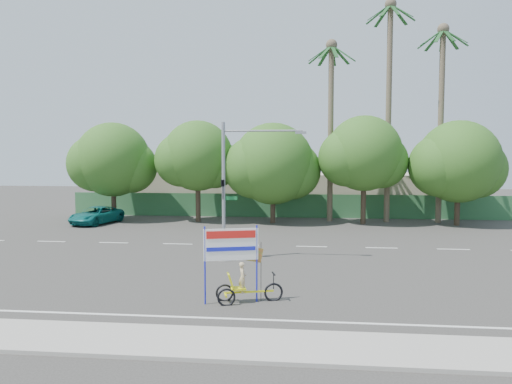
# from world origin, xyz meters

# --- Properties ---
(ground) EXTENTS (120.00, 120.00, 0.00)m
(ground) POSITION_xyz_m (0.00, 0.00, 0.00)
(ground) COLOR #33302D
(ground) RESTS_ON ground
(sidewalk_near) EXTENTS (50.00, 2.40, 0.12)m
(sidewalk_near) POSITION_xyz_m (0.00, -7.50, 0.06)
(sidewalk_near) COLOR gray
(sidewalk_near) RESTS_ON ground
(fence) EXTENTS (38.00, 0.08, 2.00)m
(fence) POSITION_xyz_m (0.00, 21.50, 1.00)
(fence) COLOR #336B3D
(fence) RESTS_ON ground
(building_left) EXTENTS (12.00, 8.00, 4.00)m
(building_left) POSITION_xyz_m (-10.00, 26.00, 2.00)
(building_left) COLOR #BBAB95
(building_left) RESTS_ON ground
(building_right) EXTENTS (14.00, 8.00, 3.60)m
(building_right) POSITION_xyz_m (8.00, 26.00, 1.80)
(building_right) COLOR #BBAB95
(building_right) RESTS_ON ground
(tree_far_left) EXTENTS (7.14, 6.00, 7.96)m
(tree_far_left) POSITION_xyz_m (-14.05, 18.00, 4.76)
(tree_far_left) COLOR #473828
(tree_far_left) RESTS_ON ground
(tree_left) EXTENTS (6.66, 5.60, 8.07)m
(tree_left) POSITION_xyz_m (-7.05, 18.00, 5.06)
(tree_left) COLOR #473828
(tree_left) RESTS_ON ground
(tree_center) EXTENTS (7.62, 6.40, 7.85)m
(tree_center) POSITION_xyz_m (-1.05, 18.00, 4.47)
(tree_center) COLOR #473828
(tree_center) RESTS_ON ground
(tree_right) EXTENTS (6.90, 5.80, 8.36)m
(tree_right) POSITION_xyz_m (5.95, 18.00, 5.24)
(tree_right) COLOR #473828
(tree_right) RESTS_ON ground
(tree_far_right) EXTENTS (7.38, 6.20, 7.94)m
(tree_far_right) POSITION_xyz_m (12.95, 18.00, 4.64)
(tree_far_right) COLOR #473828
(tree_far_right) RESTS_ON ground
(palm_tall) EXTENTS (3.73, 3.79, 17.45)m
(palm_tall) POSITION_xyz_m (8.00, 19.50, 10.46)
(palm_tall) COLOR #70604C
(palm_tall) RESTS_ON ground
(palm_mid) EXTENTS (3.73, 3.79, 15.45)m
(palm_mid) POSITION_xyz_m (12.00, 19.50, 9.40)
(palm_mid) COLOR #70604C
(palm_mid) RESTS_ON ground
(palm_short) EXTENTS (3.73, 3.79, 14.45)m
(palm_short) POSITION_xyz_m (3.50, 19.50, 8.86)
(palm_short) COLOR #70604C
(palm_short) RESTS_ON ground
(traffic_signal) EXTENTS (4.72, 1.10, 7.00)m
(traffic_signal) POSITION_xyz_m (-2.20, 3.98, 2.92)
(traffic_signal) COLOR gray
(traffic_signal) RESTS_ON ground
(trike_billboard) EXTENTS (2.82, 1.12, 2.86)m
(trike_billboard) POSITION_xyz_m (-0.68, -3.38, 1.15)
(trike_billboard) COLOR black
(trike_billboard) RESTS_ON ground
(pickup_truck) EXTENTS (3.29, 5.18, 1.33)m
(pickup_truck) POSITION_xyz_m (-14.58, 15.88, 0.67)
(pickup_truck) COLOR #0E6865
(pickup_truck) RESTS_ON ground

